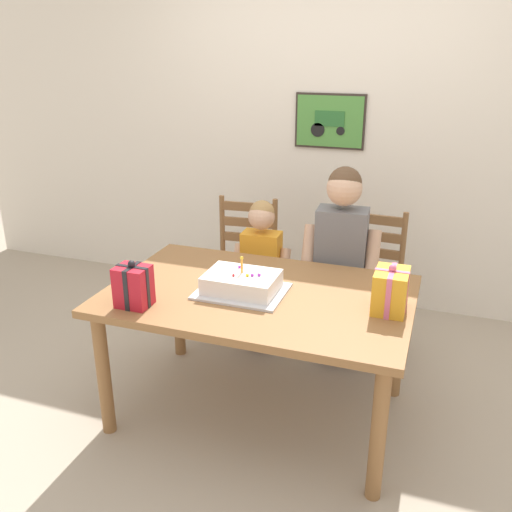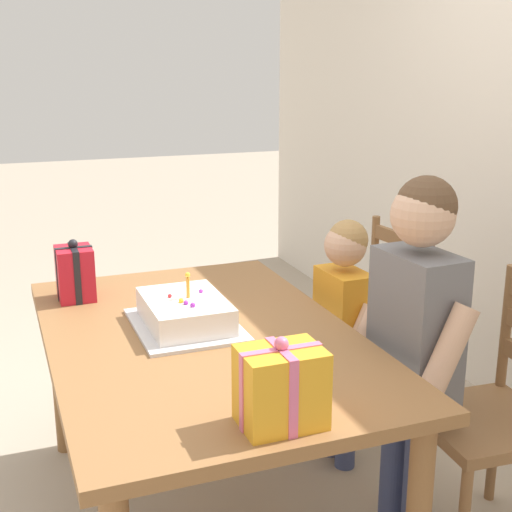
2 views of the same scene
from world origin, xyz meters
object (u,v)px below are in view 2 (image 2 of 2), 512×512
(dining_table, at_px, (202,358))
(child_younger, at_px, (343,320))
(gift_box_red_large, at_px, (281,387))
(child_older, at_px, (415,327))
(gift_box_beside_cake, at_px, (75,273))
(chair_right, at_px, (497,416))
(birthday_cake, at_px, (185,313))
(chair_left, at_px, (370,328))

(dining_table, xyz_separation_m, child_younger, (-0.20, 0.64, -0.02))
(dining_table, relative_size, gift_box_red_large, 6.53)
(child_older, bearing_deg, dining_table, -114.75)
(gift_box_beside_cake, xyz_separation_m, child_older, (0.81, 0.98, -0.06))
(dining_table, distance_m, chair_right, 1.00)
(chair_right, bearing_deg, birthday_cake, -118.53)
(gift_box_beside_cake, height_order, chair_right, gift_box_beside_cake)
(gift_box_beside_cake, bearing_deg, dining_table, 33.61)
(dining_table, height_order, chair_left, chair_left)
(gift_box_beside_cake, relative_size, child_younger, 0.23)
(gift_box_beside_cake, distance_m, child_older, 1.27)
(birthday_cake, bearing_deg, child_older, 60.84)
(child_younger, bearing_deg, dining_table, -72.24)
(chair_left, height_order, chair_right, same)
(chair_left, bearing_deg, child_older, -19.56)
(dining_table, bearing_deg, gift_box_red_large, 1.21)
(child_older, xyz_separation_m, child_younger, (-0.50, 0.00, -0.15))
(chair_right, bearing_deg, gift_box_beside_cake, -127.24)
(chair_right, xyz_separation_m, child_older, (-0.13, -0.25, 0.30))
(chair_right, height_order, child_younger, child_younger)
(chair_left, xyz_separation_m, chair_right, (0.84, 0.00, 0.00))
(dining_table, xyz_separation_m, chair_left, (-0.42, 0.89, -0.17))
(dining_table, relative_size, chair_left, 1.67)
(birthday_cake, distance_m, gift_box_beside_cake, 0.54)
(dining_table, xyz_separation_m, child_older, (0.29, 0.63, 0.13))
(chair_right, bearing_deg, chair_left, -179.99)
(birthday_cake, relative_size, chair_left, 0.48)
(dining_table, relative_size, birthday_cake, 3.49)
(gift_box_beside_cake, relative_size, chair_right, 0.26)
(chair_right, distance_m, child_older, 0.41)
(dining_table, distance_m, gift_box_red_large, 0.67)
(birthday_cake, xyz_separation_m, gift_box_red_large, (0.73, 0.05, 0.05))
(dining_table, bearing_deg, chair_right, 64.64)
(dining_table, height_order, child_older, child_older)
(birthday_cake, bearing_deg, child_younger, 100.47)
(chair_left, bearing_deg, gift_box_beside_cake, -94.25)
(dining_table, xyz_separation_m, birthday_cake, (-0.08, -0.03, 0.13))
(chair_left, bearing_deg, gift_box_red_large, -39.26)
(gift_box_red_large, relative_size, chair_right, 0.26)
(dining_table, relative_size, child_older, 1.22)
(gift_box_beside_cake, height_order, child_younger, child_younger)
(gift_box_red_large, xyz_separation_m, gift_box_beside_cake, (-1.16, -0.36, 0.00))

